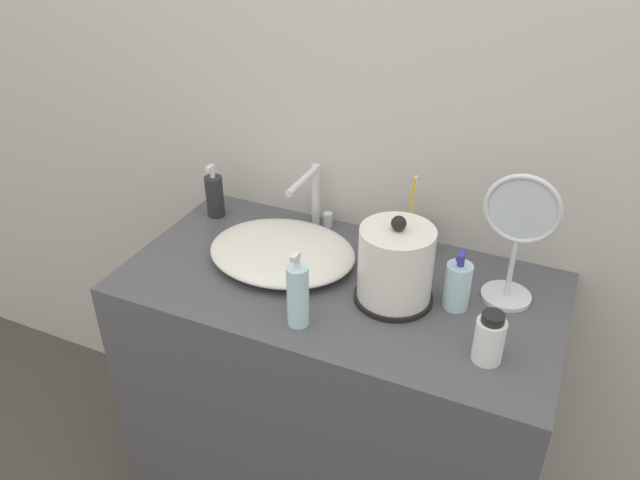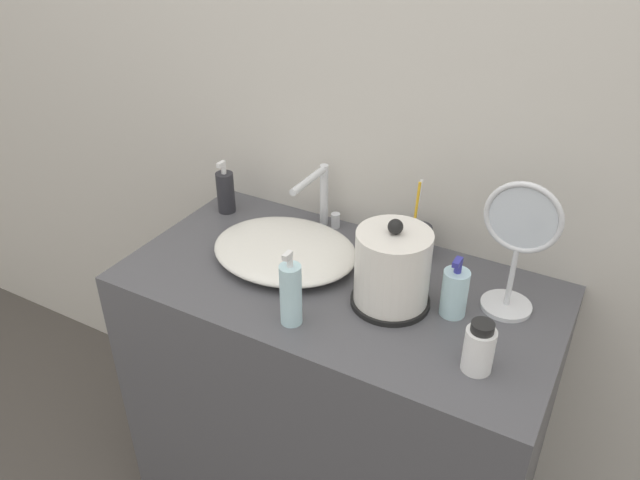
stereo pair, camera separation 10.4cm
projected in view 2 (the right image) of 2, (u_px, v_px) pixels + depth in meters
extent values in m
cube|color=beige|center=(399.00, 53.00, 1.41)|extent=(6.00, 0.04, 2.60)
cube|color=#4C4C51|center=(336.00, 411.00, 1.66)|extent=(1.01, 0.52, 0.84)
ellipsoid|color=silver|center=(285.00, 250.00, 1.51)|extent=(0.36, 0.30, 0.05)
cylinder|color=silver|center=(324.00, 195.00, 1.63)|extent=(0.02, 0.02, 0.17)
cylinder|color=silver|center=(309.00, 180.00, 1.53)|extent=(0.02, 0.16, 0.02)
cylinder|color=silver|center=(336.00, 220.00, 1.65)|extent=(0.02, 0.02, 0.04)
cylinder|color=black|center=(390.00, 300.00, 1.37)|extent=(0.18, 0.18, 0.01)
cylinder|color=white|center=(392.00, 269.00, 1.33)|extent=(0.16, 0.16, 0.18)
sphere|color=black|center=(395.00, 227.00, 1.27)|extent=(0.03, 0.03, 0.03)
cylinder|color=#232328|center=(418.00, 241.00, 1.52)|extent=(0.07, 0.07, 0.08)
cylinder|color=white|center=(416.00, 213.00, 1.48)|extent=(0.01, 0.03, 0.17)
cylinder|color=yellow|center=(416.00, 214.00, 1.48)|extent=(0.01, 0.02, 0.16)
cylinder|color=#28282D|center=(226.00, 192.00, 1.70)|extent=(0.05, 0.05, 0.11)
cylinder|color=white|center=(224.00, 169.00, 1.67)|extent=(0.01, 0.01, 0.02)
cube|color=white|center=(221.00, 164.00, 1.65)|extent=(0.01, 0.03, 0.01)
cylinder|color=white|center=(479.00, 350.00, 1.17)|extent=(0.06, 0.06, 0.09)
cylinder|color=black|center=(483.00, 327.00, 1.14)|extent=(0.04, 0.04, 0.02)
cylinder|color=silver|center=(291.00, 295.00, 1.28)|extent=(0.05, 0.05, 0.14)
cylinder|color=white|center=(290.00, 261.00, 1.24)|extent=(0.01, 0.01, 0.02)
cube|color=white|center=(287.00, 256.00, 1.22)|extent=(0.01, 0.03, 0.01)
cylinder|color=silver|center=(454.00, 293.00, 1.31)|extent=(0.06, 0.06, 0.11)
cylinder|color=#333399|center=(458.00, 267.00, 1.28)|extent=(0.02, 0.02, 0.02)
cube|color=#333399|center=(458.00, 262.00, 1.26)|extent=(0.01, 0.03, 0.01)
cylinder|color=silver|center=(506.00, 306.00, 1.36)|extent=(0.11, 0.11, 0.01)
cylinder|color=silver|center=(511.00, 277.00, 1.32)|extent=(0.01, 0.01, 0.14)
torus|color=silver|center=(523.00, 218.00, 1.24)|extent=(0.16, 0.01, 0.16)
cylinder|color=silver|center=(523.00, 218.00, 1.24)|extent=(0.14, 0.00, 0.14)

